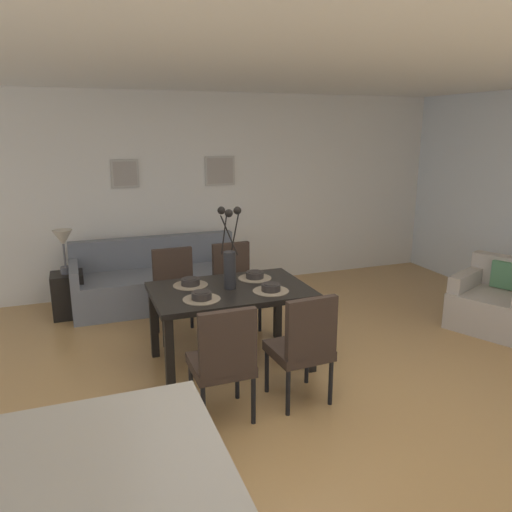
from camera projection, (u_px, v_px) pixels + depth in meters
ground_plane at (292, 400)px, 4.01m from camera, size 9.00×9.00×0.00m
back_wall_panel at (194, 193)px, 6.64m from camera, size 9.00×0.10×2.60m
ceiling_panel at (276, 60)px, 3.71m from camera, size 9.00×7.20×0.08m
dining_table at (230, 298)px, 4.48m from camera, size 1.40×0.92×0.74m
dining_chair_near_left at (224, 358)px, 3.61m from camera, size 0.44×0.44×0.92m
dining_chair_near_right at (176, 289)px, 5.18m from camera, size 0.45×0.45×0.92m
dining_chair_far_left at (304, 344)px, 3.85m from camera, size 0.47×0.47×0.92m
dining_chair_far_right at (235, 281)px, 5.42m from camera, size 0.45×0.45×0.92m
centerpiece_vase at (230, 258)px, 4.39m from camera, size 0.21×0.23×0.73m
placemat_near_left at (202, 299)px, 4.17m from camera, size 0.32×0.32×0.01m
bowl_near_left at (202, 295)px, 4.16m from camera, size 0.17×0.17×0.07m
placemat_near_right at (191, 285)px, 4.54m from camera, size 0.32×0.32×0.01m
bowl_near_right at (190, 281)px, 4.53m from camera, size 0.17×0.17×0.07m
placemat_far_left at (271, 291)px, 4.38m from camera, size 0.32×0.32×0.01m
bowl_far_left at (271, 287)px, 4.37m from camera, size 0.17×0.17×0.07m
placemat_far_right at (255, 278)px, 4.75m from camera, size 0.32×0.32×0.01m
bowl_far_right at (255, 274)px, 4.74m from camera, size 0.17×0.17×0.07m
sofa at (159, 282)px, 6.17m from camera, size 2.07×0.84×0.80m
side_table at (68, 295)px, 5.75m from camera, size 0.36×0.36×0.52m
table_lamp at (63, 242)px, 5.59m from camera, size 0.22×0.22×0.51m
armchair at (497, 303)px, 5.42m from camera, size 1.06×1.06×0.75m
framed_picture_left at (125, 174)px, 6.20m from camera, size 0.34×0.03×0.35m
framed_picture_center at (220, 171)px, 6.62m from camera, size 0.41×0.03×0.39m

